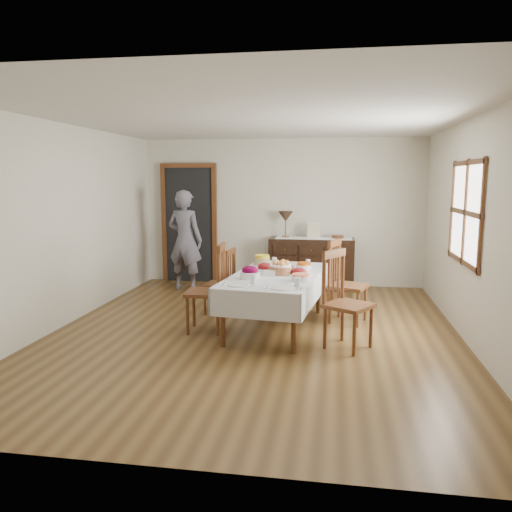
# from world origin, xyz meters

# --- Properties ---
(ground) EXTENTS (6.00, 6.00, 0.00)m
(ground) POSITION_xyz_m (0.00, 0.00, 0.00)
(ground) COLOR brown
(room_shell) EXTENTS (5.02, 6.02, 2.65)m
(room_shell) POSITION_xyz_m (-0.15, 0.42, 1.64)
(room_shell) COLOR silver
(room_shell) RESTS_ON ground
(dining_table) EXTENTS (1.28, 2.16, 0.70)m
(dining_table) POSITION_xyz_m (0.24, 0.24, 0.62)
(dining_table) COLOR silver
(dining_table) RESTS_ON ground
(chair_left_near) EXTENTS (0.49, 0.49, 1.11)m
(chair_left_near) POSITION_xyz_m (-0.56, -0.03, 0.56)
(chair_left_near) COLOR #562E16
(chair_left_near) RESTS_ON ground
(chair_left_far) EXTENTS (0.43, 0.43, 0.93)m
(chair_left_far) POSITION_xyz_m (-0.60, 0.82, 0.47)
(chair_left_far) COLOR #562E16
(chair_left_far) RESTS_ON ground
(chair_right_near) EXTENTS (0.63, 0.63, 1.10)m
(chair_right_near) POSITION_xyz_m (1.08, -0.37, 0.56)
(chair_right_near) COLOR #562E16
(chair_right_near) RESTS_ON ground
(chair_right_far) EXTENTS (0.58, 0.58, 1.10)m
(chair_right_far) POSITION_xyz_m (1.10, 0.68, 0.55)
(chair_right_far) COLOR #562E16
(chair_right_far) RESTS_ON ground
(sideboard) EXTENTS (1.46, 0.53, 0.88)m
(sideboard) POSITION_xyz_m (0.56, 2.72, 0.44)
(sideboard) COLOR black
(sideboard) RESTS_ON ground
(person) EXTENTS (0.64, 0.48, 1.83)m
(person) POSITION_xyz_m (-1.57, 2.23, 0.91)
(person) COLOR #5B5866
(person) RESTS_ON ground
(bread_basket) EXTENTS (0.30, 0.30, 0.18)m
(bread_basket) POSITION_xyz_m (0.29, 0.25, 0.78)
(bread_basket) COLOR brown
(bread_basket) RESTS_ON dining_table
(egg_basket) EXTENTS (0.29, 0.29, 0.10)m
(egg_basket) POSITION_xyz_m (0.28, 0.59, 0.73)
(egg_basket) COLOR black
(egg_basket) RESTS_ON dining_table
(ham_platter_a) EXTENTS (0.31, 0.31, 0.11)m
(ham_platter_a) POSITION_xyz_m (0.05, 0.50, 0.73)
(ham_platter_a) COLOR silver
(ham_platter_a) RESTS_ON dining_table
(ham_platter_b) EXTENTS (0.32, 0.32, 0.11)m
(ham_platter_b) POSITION_xyz_m (0.52, 0.22, 0.73)
(ham_platter_b) COLOR silver
(ham_platter_b) RESTS_ON dining_table
(beet_bowl) EXTENTS (0.24, 0.24, 0.16)m
(beet_bowl) POSITION_xyz_m (-0.04, -0.10, 0.77)
(beet_bowl) COLOR silver
(beet_bowl) RESTS_ON dining_table
(carrot_bowl) EXTENTS (0.20, 0.20, 0.10)m
(carrot_bowl) POSITION_xyz_m (0.56, 0.61, 0.75)
(carrot_bowl) COLOR silver
(carrot_bowl) RESTS_ON dining_table
(pineapple_bowl) EXTENTS (0.22, 0.22, 0.15)m
(pineapple_bowl) POSITION_xyz_m (-0.03, 0.85, 0.77)
(pineapple_bowl) COLOR tan
(pineapple_bowl) RESTS_ON dining_table
(casserole_dish) EXTENTS (0.23, 0.23, 0.08)m
(casserole_dish) POSITION_xyz_m (0.57, -0.12, 0.74)
(casserole_dish) COLOR silver
(casserole_dish) RESTS_ON dining_table
(butter_dish) EXTENTS (0.15, 0.11, 0.07)m
(butter_dish) POSITION_xyz_m (0.17, 0.10, 0.74)
(butter_dish) COLOR silver
(butter_dish) RESTS_ON dining_table
(setting_left) EXTENTS (0.43, 0.31, 0.10)m
(setting_left) POSITION_xyz_m (-0.06, -0.45, 0.72)
(setting_left) COLOR silver
(setting_left) RESTS_ON dining_table
(setting_right) EXTENTS (0.43, 0.31, 0.10)m
(setting_right) POSITION_xyz_m (0.45, -0.53, 0.72)
(setting_right) COLOR silver
(setting_right) RESTS_ON dining_table
(glass_far_a) EXTENTS (0.07, 0.07, 0.10)m
(glass_far_a) POSITION_xyz_m (0.13, 0.93, 0.76)
(glass_far_a) COLOR white
(glass_far_a) RESTS_ON dining_table
(glass_far_b) EXTENTS (0.06, 0.06, 0.09)m
(glass_far_b) POSITION_xyz_m (0.60, 0.88, 0.75)
(glass_far_b) COLOR white
(glass_far_b) RESTS_ON dining_table
(runner) EXTENTS (1.30, 0.35, 0.01)m
(runner) POSITION_xyz_m (0.60, 2.71, 0.88)
(runner) COLOR white
(runner) RESTS_ON sideboard
(table_lamp) EXTENTS (0.26, 0.26, 0.46)m
(table_lamp) POSITION_xyz_m (0.10, 2.76, 1.23)
(table_lamp) COLOR brown
(table_lamp) RESTS_ON sideboard
(picture_frame) EXTENTS (0.22, 0.08, 0.28)m
(picture_frame) POSITION_xyz_m (0.60, 2.68, 1.02)
(picture_frame) COLOR beige
(picture_frame) RESTS_ON sideboard
(deco_bowl) EXTENTS (0.20, 0.20, 0.06)m
(deco_bowl) POSITION_xyz_m (1.01, 2.74, 0.91)
(deco_bowl) COLOR #562E16
(deco_bowl) RESTS_ON sideboard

